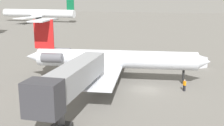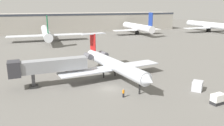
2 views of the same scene
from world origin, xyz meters
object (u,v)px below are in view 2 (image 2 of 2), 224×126
(ground_crew_marshaller, at_px, (123,93))
(parked_airliner_east_end, at_px, (209,25))
(parked_airliner_east_mid, at_px, (137,27))
(jet_bridge, at_px, (44,66))
(baggage_tug_lead, at_px, (219,99))
(parked_airliner_centre, at_px, (46,33))
(regional_jet, at_px, (112,64))
(cargo_container_uld, at_px, (197,86))

(ground_crew_marshaller, distance_m, parked_airliner_east_end, 124.00)
(parked_airliner_east_mid, xyz_separation_m, parked_airliner_east_end, (50.33, -3.28, 0.02))
(jet_bridge, distance_m, parked_airliner_east_end, 128.10)
(jet_bridge, relative_size, baggage_tug_lead, 3.96)
(parked_airliner_centre, relative_size, parked_airliner_east_mid, 1.24)
(regional_jet, distance_m, baggage_tug_lead, 24.11)
(jet_bridge, xyz_separation_m, cargo_container_uld, (29.39, -12.92, -3.44))
(jet_bridge, bearing_deg, regional_jet, 1.60)
(ground_crew_marshaller, height_order, parked_airliner_east_end, parked_airliner_east_end)
(jet_bridge, xyz_separation_m, parked_airliner_east_end, (107.14, 70.22, -0.09))
(baggage_tug_lead, bearing_deg, parked_airliner_centre, 106.38)
(cargo_container_uld, relative_size, parked_airliner_centre, 0.07)
(jet_bridge, bearing_deg, parked_airliner_east_mid, 52.29)
(ground_crew_marshaller, relative_size, parked_airliner_east_mid, 0.05)
(ground_crew_marshaller, relative_size, baggage_tug_lead, 0.41)
(ground_crew_marshaller, height_order, parked_airliner_centre, parked_airliner_centre)
(regional_jet, relative_size, cargo_container_uld, 9.50)
(jet_bridge, xyz_separation_m, ground_crew_marshaller, (13.70, -11.23, -3.57))
(ground_crew_marshaller, xyz_separation_m, parked_airliner_centre, (-9.86, 76.49, 3.29))
(baggage_tug_lead, relative_size, parked_airliner_east_end, 0.10)
(parked_airliner_east_mid, bearing_deg, jet_bridge, -127.71)
(regional_jet, relative_size, parked_airliner_east_end, 0.70)
(baggage_tug_lead, relative_size, parked_airliner_centre, 0.10)
(baggage_tug_lead, height_order, parked_airliner_east_mid, parked_airliner_east_mid)
(parked_airliner_centre, bearing_deg, ground_crew_marshaller, -82.65)
(jet_bridge, height_order, cargo_container_uld, jet_bridge)
(jet_bridge, xyz_separation_m, baggage_tug_lead, (28.73, -19.43, -3.59))
(parked_airliner_east_end, bearing_deg, baggage_tug_lead, -131.18)
(baggage_tug_lead, xyz_separation_m, cargo_container_uld, (0.67, 6.51, 0.14))
(cargo_container_uld, distance_m, parked_airliner_east_mid, 90.72)
(jet_bridge, distance_m, parked_airliner_east_mid, 92.89)
(regional_jet, bearing_deg, jet_bridge, -178.40)
(baggage_tug_lead, height_order, cargo_container_uld, cargo_container_uld)
(baggage_tug_lead, bearing_deg, parked_airliner_east_end, 48.82)
(regional_jet, xyz_separation_m, parked_airliner_east_mid, (41.48, 73.06, 0.69))
(parked_airliner_centre, bearing_deg, cargo_container_uld, -71.90)
(regional_jet, distance_m, parked_airliner_east_mid, 84.02)
(regional_jet, height_order, ground_crew_marshaller, regional_jet)
(jet_bridge, distance_m, baggage_tug_lead, 34.87)
(cargo_container_uld, bearing_deg, ground_crew_marshaller, 173.83)
(parked_airliner_centre, height_order, parked_airliner_east_mid, parked_airliner_east_mid)
(regional_jet, bearing_deg, parked_airliner_centre, 100.06)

